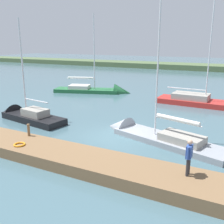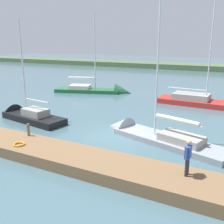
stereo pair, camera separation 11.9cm
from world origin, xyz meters
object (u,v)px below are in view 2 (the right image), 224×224
(life_ring_buoy, at_px, (19,144))
(sailboat_inner_slip, at_px, (149,137))
(sailboat_mid_channel, at_px, (220,105))
(sailboat_far_right, at_px, (100,92))
(mooring_post_near, at_px, (28,130))
(sailboat_far_left, at_px, (25,117))
(person_on_dock, at_px, (188,155))

(life_ring_buoy, xyz_separation_m, sailboat_inner_slip, (-5.65, -6.02, -0.56))
(sailboat_mid_channel, relative_size, sailboat_far_right, 1.15)
(life_ring_buoy, xyz_separation_m, sailboat_mid_channel, (-8.97, -17.35, -0.45))
(life_ring_buoy, distance_m, sailboat_mid_channel, 19.54)
(life_ring_buoy, relative_size, sailboat_mid_channel, 0.05)
(mooring_post_near, height_order, sailboat_mid_channel, sailboat_mid_channel)
(mooring_post_near, distance_m, sailboat_far_left, 6.26)
(sailboat_far_left, distance_m, sailboat_inner_slip, 10.93)
(sailboat_mid_channel, xyz_separation_m, sailboat_inner_slip, (3.32, 11.33, -0.11))
(sailboat_inner_slip, relative_size, person_on_dock, 6.02)
(sailboat_far_right, xyz_separation_m, sailboat_inner_slip, (-11.21, 12.65, -0.01))
(sailboat_mid_channel, height_order, sailboat_far_right, sailboat_mid_channel)
(sailboat_mid_channel, bearing_deg, sailboat_inner_slip, -103.78)
(sailboat_inner_slip, bearing_deg, sailboat_far_right, -32.19)
(mooring_post_near, distance_m, sailboat_mid_channel, 18.64)
(mooring_post_near, xyz_separation_m, sailboat_far_left, (4.62, -4.14, -0.83))
(sailboat_far_right, relative_size, sailboat_far_left, 1.20)
(person_on_dock, bearing_deg, sailboat_far_left, -16.62)
(mooring_post_near, relative_size, sailboat_mid_channel, 0.06)
(sailboat_mid_channel, relative_size, person_on_dock, 7.44)
(sailboat_far_right, distance_m, person_on_dock, 23.15)
(sailboat_far_right, bearing_deg, person_on_dock, -68.80)
(life_ring_buoy, bearing_deg, person_on_dock, -174.55)
(sailboat_far_right, distance_m, sailboat_far_left, 13.13)
(sailboat_far_left, bearing_deg, person_on_dock, 170.70)
(sailboat_far_right, bearing_deg, sailboat_mid_channel, -23.60)
(mooring_post_near, distance_m, person_on_dock, 9.85)
(person_on_dock, bearing_deg, sailboat_far_right, -49.10)
(sailboat_inner_slip, bearing_deg, sailboat_mid_channel, -90.06)
(sailboat_mid_channel, distance_m, person_on_dock, 16.53)
(mooring_post_near, height_order, person_on_dock, person_on_dock)
(life_ring_buoy, xyz_separation_m, sailboat_far_left, (5.27, -5.54, -0.49))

